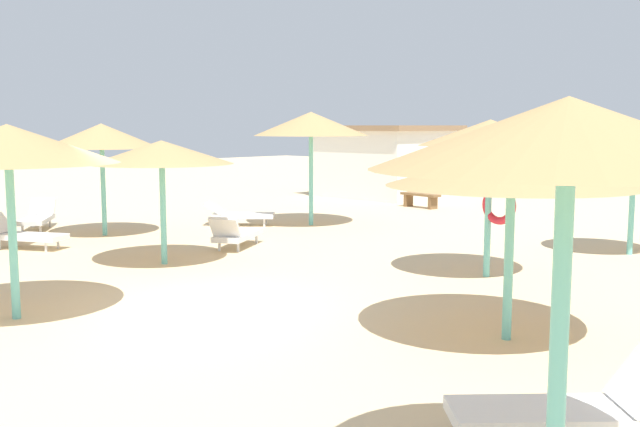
% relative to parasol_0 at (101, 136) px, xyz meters
% --- Properties ---
extents(ground_plane, '(80.00, 80.00, 0.00)m').
position_rel_parasol_0_xyz_m(ground_plane, '(7.58, -3.01, -2.50)').
color(ground_plane, beige).
extents(parasol_0, '(2.86, 2.86, 2.82)m').
position_rel_parasol_0_xyz_m(parasol_0, '(0.00, 0.00, 0.00)').
color(parasol_0, '#6BC6BC').
rests_on(parasol_0, ground).
extents(parasol_1, '(3.16, 3.16, 3.14)m').
position_rel_parasol_0_xyz_m(parasol_1, '(2.43, 4.98, 0.30)').
color(parasol_1, '#6BC6BC').
rests_on(parasol_1, ground).
extents(parasol_3, '(2.49, 2.49, 2.95)m').
position_rel_parasol_0_xyz_m(parasol_3, '(14.44, -4.91, 0.20)').
color(parasol_3, '#6BC6BC').
rests_on(parasol_3, ground).
extents(parasol_4, '(2.84, 2.84, 2.48)m').
position_rel_parasol_0_xyz_m(parasol_4, '(4.31, -1.13, -0.27)').
color(parasol_4, '#6BC6BC').
rests_on(parasol_4, ground).
extents(parasol_5, '(2.35, 2.35, 2.87)m').
position_rel_parasol_0_xyz_m(parasol_5, '(10.65, 6.44, 0.10)').
color(parasol_5, '#6BC6BC').
rests_on(parasol_5, ground).
extents(parasol_6, '(2.59, 2.59, 2.87)m').
position_rel_parasol_0_xyz_m(parasol_6, '(9.63, 2.29, 0.09)').
color(parasol_6, '#6BC6BC').
rests_on(parasol_6, ground).
extents(parasol_7, '(3.19, 3.19, 2.47)m').
position_rel_parasol_0_xyz_m(parasol_7, '(11.88, -0.98, -0.27)').
color(parasol_7, '#6BC6BC').
rests_on(parasol_7, ground).
extents(parasol_9, '(3.06, 3.06, 2.79)m').
position_rel_parasol_0_xyz_m(parasol_9, '(6.27, -4.97, -0.00)').
color(parasol_9, '#6BC6BC').
rests_on(parasol_9, ground).
extents(lounger_0, '(1.88, 1.64, 0.76)m').
position_rel_parasol_0_xyz_m(lounger_0, '(-2.27, -0.69, -2.18)').
color(lounger_0, white).
rests_on(lounger_0, ground).
extents(lounger_1, '(1.83, 1.76, 0.66)m').
position_rel_parasol_0_xyz_m(lounger_1, '(1.04, 3.51, -2.19)').
color(lounger_1, white).
rests_on(lounger_1, ground).
extents(lounger_2, '(1.94, 1.46, 0.78)m').
position_rel_parasol_0_xyz_m(lounger_2, '(0.47, -2.29, -2.18)').
color(lounger_2, white).
rests_on(lounger_2, ground).
extents(lounger_3, '(1.75, 1.76, 0.81)m').
position_rel_parasol_0_xyz_m(lounger_3, '(13.82, -3.45, -2.18)').
color(lounger_3, white).
rests_on(lounger_3, ground).
extents(lounger_4, '(1.46, 1.92, 0.81)m').
position_rel_parasol_0_xyz_m(lounger_4, '(3.90, 1.08, -2.18)').
color(lounger_4, white).
rests_on(lounger_4, ground).
extents(bench_2, '(1.53, 0.56, 0.49)m').
position_rel_parasol_0_xyz_m(bench_2, '(2.09, 10.59, -2.16)').
color(bench_2, brown).
rests_on(bench_2, ground).
extents(parked_car, '(4.03, 2.03, 1.72)m').
position_rel_parasol_0_xyz_m(parked_car, '(-0.00, 16.87, -1.68)').
color(parked_car, '#194C9E').
rests_on(parked_car, ground).
extents(beach_cabana, '(4.75, 4.33, 2.77)m').
position_rel_parasol_0_xyz_m(beach_cabana, '(-1.33, 12.88, -1.10)').
color(beach_cabana, white).
rests_on(beach_cabana, ground).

